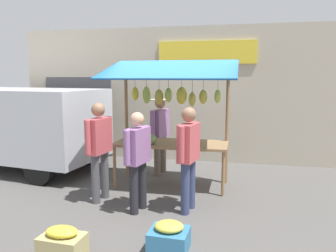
{
  "coord_description": "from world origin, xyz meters",
  "views": [
    {
      "loc": [
        -1.3,
        6.26,
        2.16
      ],
      "look_at": [
        0.0,
        0.3,
        1.25
      ],
      "focal_mm": 35.43,
      "sensor_mm": 36.0,
      "label": 1
    }
  ],
  "objects_px": {
    "shopper_in_striped_shirt": "(188,152)",
    "shopper_in_grey_tee": "(138,155)",
    "market_stall": "(172,108)",
    "parked_van": "(6,121)",
    "produce_crate_near": "(169,237)",
    "vendor_with_sunhat": "(160,129)",
    "shopper_with_shopping_bag": "(99,144)",
    "produce_crate_side": "(62,244)"
  },
  "relations": [
    {
      "from": "shopper_in_striped_shirt",
      "to": "shopper_in_grey_tee",
      "type": "distance_m",
      "value": 0.81
    },
    {
      "from": "produce_crate_near",
      "to": "shopper_in_striped_shirt",
      "type": "bearing_deg",
      "value": -91.94
    },
    {
      "from": "vendor_with_sunhat",
      "to": "shopper_with_shopping_bag",
      "type": "distance_m",
      "value": 1.91
    },
    {
      "from": "vendor_with_sunhat",
      "to": "parked_van",
      "type": "relative_size",
      "value": 0.37
    },
    {
      "from": "market_stall",
      "to": "shopper_in_grey_tee",
      "type": "height_order",
      "value": "market_stall"
    },
    {
      "from": "market_stall",
      "to": "parked_van",
      "type": "height_order",
      "value": "market_stall"
    },
    {
      "from": "vendor_with_sunhat",
      "to": "parked_van",
      "type": "xyz_separation_m",
      "value": [
        3.72,
        0.22,
        0.11
      ]
    },
    {
      "from": "shopper_with_shopping_bag",
      "to": "produce_crate_near",
      "type": "height_order",
      "value": "shopper_with_shopping_bag"
    },
    {
      "from": "shopper_with_shopping_bag",
      "to": "market_stall",
      "type": "bearing_deg",
      "value": -33.89
    },
    {
      "from": "market_stall",
      "to": "produce_crate_near",
      "type": "height_order",
      "value": "market_stall"
    },
    {
      "from": "shopper_in_grey_tee",
      "to": "produce_crate_near",
      "type": "xyz_separation_m",
      "value": [
        -0.75,
        1.1,
        -0.76
      ]
    },
    {
      "from": "vendor_with_sunhat",
      "to": "shopper_in_grey_tee",
      "type": "relative_size",
      "value": 1.06
    },
    {
      "from": "shopper_in_grey_tee",
      "to": "produce_crate_near",
      "type": "relative_size",
      "value": 3.22
    },
    {
      "from": "shopper_in_striped_shirt",
      "to": "produce_crate_near",
      "type": "xyz_separation_m",
      "value": [
        0.04,
        1.27,
        -0.81
      ]
    },
    {
      "from": "vendor_with_sunhat",
      "to": "shopper_in_striped_shirt",
      "type": "height_order",
      "value": "vendor_with_sunhat"
    },
    {
      "from": "shopper_with_shopping_bag",
      "to": "vendor_with_sunhat",
      "type": "bearing_deg",
      "value": -9.83
    },
    {
      "from": "produce_crate_near",
      "to": "produce_crate_side",
      "type": "xyz_separation_m",
      "value": [
        1.2,
        0.47,
        0.01
      ]
    },
    {
      "from": "shopper_in_grey_tee",
      "to": "produce_crate_side",
      "type": "xyz_separation_m",
      "value": [
        0.45,
        1.57,
        -0.74
      ]
    },
    {
      "from": "vendor_with_sunhat",
      "to": "produce_crate_side",
      "type": "height_order",
      "value": "vendor_with_sunhat"
    },
    {
      "from": "vendor_with_sunhat",
      "to": "shopper_in_striped_shirt",
      "type": "relative_size",
      "value": 1.01
    },
    {
      "from": "produce_crate_side",
      "to": "shopper_in_striped_shirt",
      "type": "bearing_deg",
      "value": -125.49
    },
    {
      "from": "shopper_in_striped_shirt",
      "to": "produce_crate_side",
      "type": "xyz_separation_m",
      "value": [
        1.24,
        1.74,
        -0.8
      ]
    },
    {
      "from": "shopper_in_striped_shirt",
      "to": "shopper_with_shopping_bag",
      "type": "bearing_deg",
      "value": 95.86
    },
    {
      "from": "vendor_with_sunhat",
      "to": "shopper_with_shopping_bag",
      "type": "relative_size",
      "value": 0.99
    },
    {
      "from": "shopper_in_striped_shirt",
      "to": "shopper_in_grey_tee",
      "type": "xyz_separation_m",
      "value": [
        0.79,
        0.17,
        -0.05
      ]
    },
    {
      "from": "vendor_with_sunhat",
      "to": "produce_crate_side",
      "type": "relative_size",
      "value": 3.18
    },
    {
      "from": "shopper_in_grey_tee",
      "to": "parked_van",
      "type": "bearing_deg",
      "value": 77.17
    },
    {
      "from": "produce_crate_near",
      "to": "produce_crate_side",
      "type": "relative_size",
      "value": 0.93
    },
    {
      "from": "produce_crate_near",
      "to": "vendor_with_sunhat",
      "type": "bearing_deg",
      "value": -74.48
    },
    {
      "from": "produce_crate_near",
      "to": "parked_van",
      "type": "bearing_deg",
      "value": -32.92
    },
    {
      "from": "shopper_in_grey_tee",
      "to": "parked_van",
      "type": "xyz_separation_m",
      "value": [
        3.86,
        -1.88,
        0.19
      ]
    },
    {
      "from": "shopper_in_grey_tee",
      "to": "produce_crate_near",
      "type": "height_order",
      "value": "shopper_in_grey_tee"
    },
    {
      "from": "shopper_in_striped_shirt",
      "to": "produce_crate_near",
      "type": "distance_m",
      "value": 1.51
    },
    {
      "from": "market_stall",
      "to": "shopper_with_shopping_bag",
      "type": "distance_m",
      "value": 1.61
    },
    {
      "from": "shopper_with_shopping_bag",
      "to": "parked_van",
      "type": "height_order",
      "value": "parked_van"
    },
    {
      "from": "shopper_in_grey_tee",
      "to": "produce_crate_near",
      "type": "bearing_deg",
      "value": -132.73
    },
    {
      "from": "market_stall",
      "to": "shopper_in_grey_tee",
      "type": "distance_m",
      "value": 1.56
    },
    {
      "from": "vendor_with_sunhat",
      "to": "shopper_in_striped_shirt",
      "type": "distance_m",
      "value": 2.15
    },
    {
      "from": "shopper_in_striped_shirt",
      "to": "shopper_in_grey_tee",
      "type": "bearing_deg",
      "value": 112.84
    },
    {
      "from": "shopper_with_shopping_bag",
      "to": "produce_crate_near",
      "type": "relative_size",
      "value": 3.44
    },
    {
      "from": "parked_van",
      "to": "produce_crate_side",
      "type": "relative_size",
      "value": 8.59
    },
    {
      "from": "market_stall",
      "to": "produce_crate_near",
      "type": "xyz_separation_m",
      "value": [
        -0.48,
        2.5,
        -1.39
      ]
    }
  ]
}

